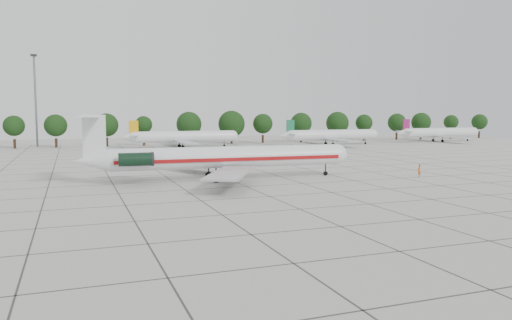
# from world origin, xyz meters

# --- Properties ---
(ground) EXTENTS (260.00, 260.00, 0.00)m
(ground) POSITION_xyz_m (0.00, 0.00, 0.00)
(ground) COLOR beige
(ground) RESTS_ON ground
(apron_joints) EXTENTS (170.00, 170.00, 0.02)m
(apron_joints) POSITION_xyz_m (0.00, 15.00, 0.01)
(apron_joints) COLOR #383838
(apron_joints) RESTS_ON ground
(main_airliner) EXTENTS (39.37, 30.90, 9.22)m
(main_airliner) POSITION_xyz_m (-1.94, 7.42, 3.26)
(main_airliner) COLOR silver
(main_airliner) RESTS_ON ground
(ground_crew) EXTENTS (0.80, 0.78, 1.86)m
(ground_crew) POSITION_xyz_m (27.53, 0.70, 0.93)
(ground_crew) COLOR #DA610C
(ground_crew) RESTS_ON ground
(bg_airliner_c) EXTENTS (28.24, 27.20, 7.40)m
(bg_airliner_c) POSITION_xyz_m (7.58, 73.21, 2.91)
(bg_airliner_c) COLOR silver
(bg_airliner_c) RESTS_ON ground
(bg_airliner_d) EXTENTS (28.24, 27.20, 7.40)m
(bg_airliner_d) POSITION_xyz_m (50.22, 68.36, 2.91)
(bg_airliner_d) COLOR silver
(bg_airliner_d) RESTS_ON ground
(bg_airliner_e) EXTENTS (28.24, 27.20, 7.40)m
(bg_airliner_e) POSITION_xyz_m (91.33, 70.87, 2.91)
(bg_airliner_e) COLOR silver
(bg_airliner_e) RESTS_ON ground
(tree_line) EXTENTS (249.86, 8.44, 10.22)m
(tree_line) POSITION_xyz_m (-11.68, 85.00, 5.98)
(tree_line) COLOR #332114
(tree_line) RESTS_ON ground
(floodlight_mast) EXTENTS (1.60, 1.60, 25.45)m
(floodlight_mast) POSITION_xyz_m (-30.00, 92.00, 14.28)
(floodlight_mast) COLOR slate
(floodlight_mast) RESTS_ON ground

